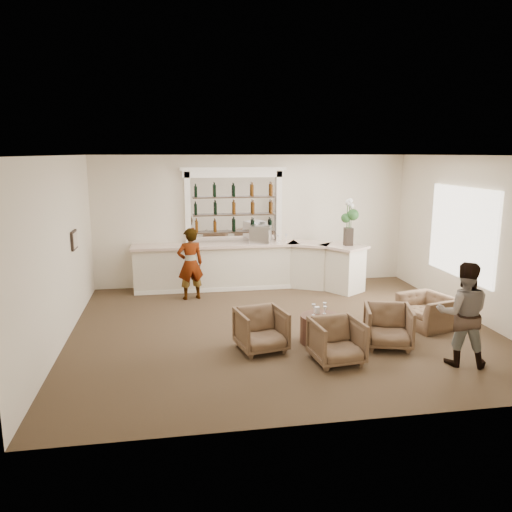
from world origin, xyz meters
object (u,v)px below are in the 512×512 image
at_px(espresso_machine, 260,234).
at_px(bar_counter, 250,266).
at_px(armchair_far, 428,311).
at_px(flower_vase, 349,219).
at_px(armchair_left, 261,330).
at_px(sommelier, 190,264).
at_px(cocktail_table, 320,329).
at_px(armchair_center, 337,341).
at_px(guest, 463,314).
at_px(armchair_right, 388,326).

bearing_deg(espresso_machine, bar_counter, -150.39).
relative_size(armchair_far, flower_vase, 0.85).
xyz_separation_m(armchair_left, espresso_machine, (0.70, 4.05, 0.99)).
relative_size(sommelier, armchair_left, 2.08).
relative_size(cocktail_table, armchair_center, 0.91).
height_order(cocktail_table, flower_vase, flower_vase).
bearing_deg(sommelier, guest, 119.77).
relative_size(bar_counter, cocktail_table, 8.00).
bearing_deg(espresso_machine, cocktail_table, -62.95).
height_order(armchair_right, armchair_far, armchair_right).
xyz_separation_m(armchair_far, flower_vase, (-0.66, 2.77, 1.47)).
xyz_separation_m(guest, armchair_left, (-3.06, 1.09, -0.48)).
relative_size(armchair_right, espresso_machine, 1.63).
xyz_separation_m(armchair_far, espresso_machine, (-2.72, 3.42, 1.05)).
height_order(cocktail_table, armchair_left, armchair_left).
xyz_separation_m(sommelier, flower_vase, (3.83, 0.08, 0.94)).
bearing_deg(cocktail_table, sommelier, 124.85).
bearing_deg(guest, bar_counter, -40.83).
distance_m(armchair_right, espresso_machine, 4.62).
bearing_deg(armchair_far, guest, -27.79).
relative_size(guest, espresso_machine, 3.41).
relative_size(bar_counter, armchair_left, 7.11).
relative_size(armchair_left, armchair_center, 1.02).
bearing_deg(sommelier, armchair_left, 94.54).
distance_m(cocktail_table, armchair_far, 2.35).
height_order(bar_counter, sommelier, sommelier).
bearing_deg(bar_counter, espresso_machine, 8.61).
bearing_deg(armchair_left, cocktail_table, -1.86).
bearing_deg(armchair_right, armchair_left, -169.21).
relative_size(bar_counter, armchair_center, 7.24).
height_order(sommelier, guest, guest).
xyz_separation_m(guest, armchair_right, (-0.83, 0.89, -0.47)).
xyz_separation_m(armchair_left, armchair_center, (1.12, -0.70, -0.01)).
bearing_deg(cocktail_table, bar_counter, 100.18).
height_order(sommelier, flower_vase, flower_vase).
bearing_deg(sommelier, armchair_far, 135.67).
bearing_deg(guest, flower_vase, -64.30).
bearing_deg(armchair_center, armchair_right, 18.60).
bearing_deg(bar_counter, armchair_center, -81.57).
bearing_deg(guest, armchair_far, -79.86).
relative_size(bar_counter, espresso_machine, 11.57).
xyz_separation_m(sommelier, armchair_left, (1.07, -3.32, -0.47)).
bearing_deg(cocktail_table, guest, -33.17).
relative_size(sommelier, espresso_machine, 3.38).
bearing_deg(espresso_machine, guest, -44.29).
relative_size(bar_counter, guest, 3.40).
height_order(armchair_right, flower_vase, flower_vase).
height_order(sommelier, armchair_center, sommelier).
xyz_separation_m(cocktail_table, armchair_right, (1.12, -0.39, 0.12)).
xyz_separation_m(bar_counter, sommelier, (-1.50, -0.68, 0.26)).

